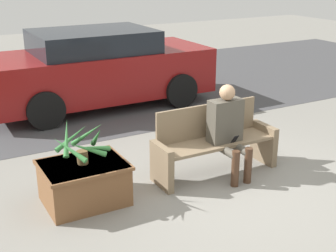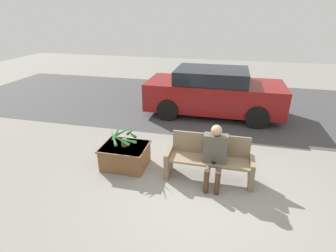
{
  "view_description": "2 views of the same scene",
  "coord_description": "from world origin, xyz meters",
  "px_view_note": "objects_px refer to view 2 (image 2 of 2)",
  "views": [
    {
      "loc": [
        -3.33,
        -4.38,
        2.78
      ],
      "look_at": [
        -0.58,
        0.6,
        0.76
      ],
      "focal_mm": 50.0,
      "sensor_mm": 36.0,
      "label": 1
    },
    {
      "loc": [
        0.32,
        -4.16,
        3.22
      ],
      "look_at": [
        -0.85,
        0.8,
        0.96
      ],
      "focal_mm": 28.0,
      "sensor_mm": 36.0,
      "label": 2
    }
  ],
  "objects_px": {
    "bench": "(209,159)",
    "planter_box": "(125,155)",
    "potted_plant": "(124,136)",
    "person_seated": "(215,153)",
    "parked_car": "(213,92)"
  },
  "relations": [
    {
      "from": "potted_plant",
      "to": "parked_car",
      "type": "xyz_separation_m",
      "value": [
        1.63,
        3.74,
        0.0
      ]
    },
    {
      "from": "bench",
      "to": "planter_box",
      "type": "xyz_separation_m",
      "value": [
        -1.85,
        0.03,
        -0.17
      ]
    },
    {
      "from": "bench",
      "to": "potted_plant",
      "type": "distance_m",
      "value": 1.87
    },
    {
      "from": "planter_box",
      "to": "potted_plant",
      "type": "xyz_separation_m",
      "value": [
        0.0,
        -0.01,
        0.49
      ]
    },
    {
      "from": "planter_box",
      "to": "potted_plant",
      "type": "bearing_deg",
      "value": -81.81
    },
    {
      "from": "parked_car",
      "to": "person_seated",
      "type": "bearing_deg",
      "value": -85.29
    },
    {
      "from": "bench",
      "to": "parked_car",
      "type": "relative_size",
      "value": 0.4
    },
    {
      "from": "bench",
      "to": "potted_plant",
      "type": "height_order",
      "value": "potted_plant"
    },
    {
      "from": "potted_plant",
      "to": "parked_car",
      "type": "distance_m",
      "value": 4.08
    },
    {
      "from": "person_seated",
      "to": "planter_box",
      "type": "bearing_deg",
      "value": 174.12
    },
    {
      "from": "potted_plant",
      "to": "parked_car",
      "type": "relative_size",
      "value": 0.15
    },
    {
      "from": "person_seated",
      "to": "bench",
      "type": "bearing_deg",
      "value": 121.34
    },
    {
      "from": "person_seated",
      "to": "parked_car",
      "type": "relative_size",
      "value": 0.29
    },
    {
      "from": "planter_box",
      "to": "potted_plant",
      "type": "relative_size",
      "value": 1.49
    },
    {
      "from": "potted_plant",
      "to": "parked_car",
      "type": "height_order",
      "value": "parked_car"
    }
  ]
}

